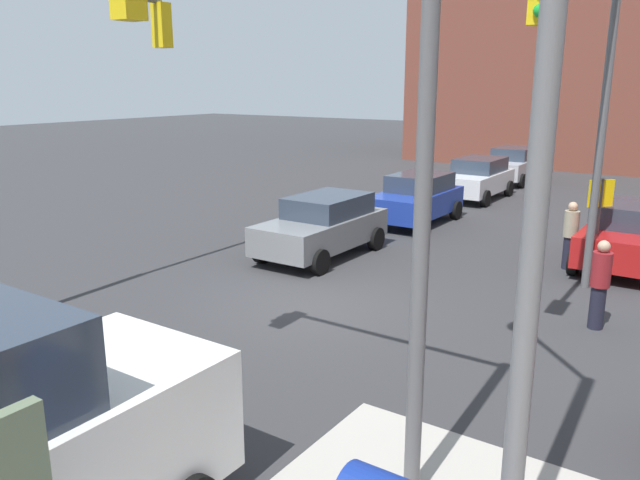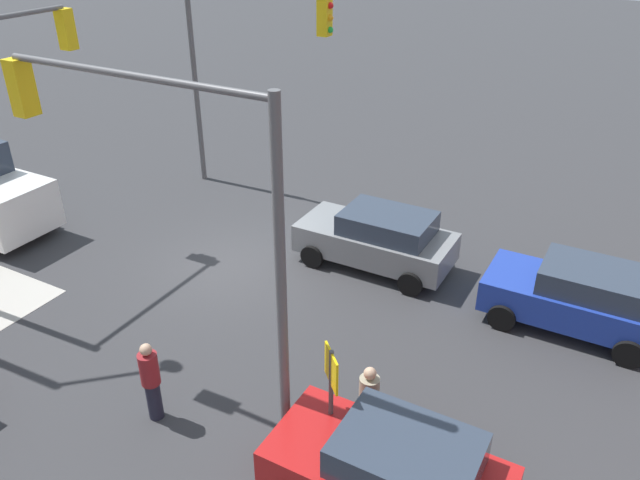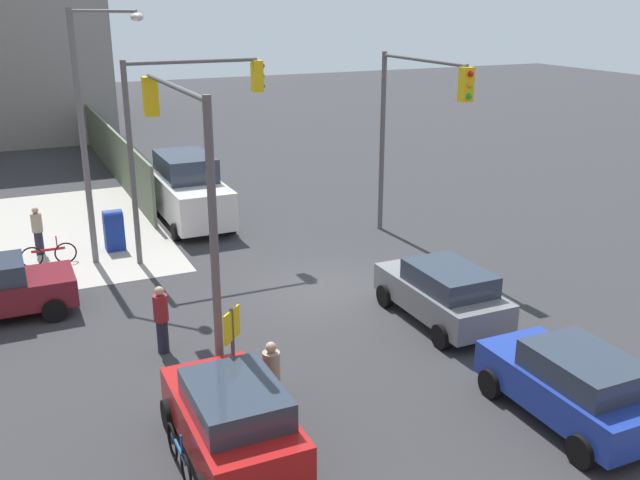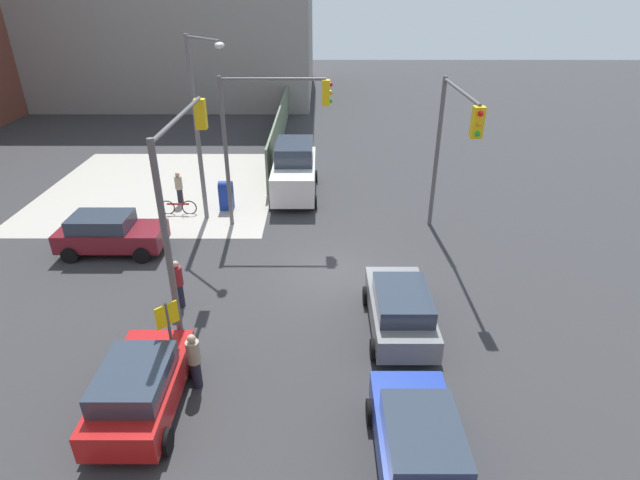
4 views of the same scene
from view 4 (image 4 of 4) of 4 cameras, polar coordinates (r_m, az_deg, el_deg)
The scene contains 20 objects.
ground_plane at distance 18.79m, azimuth 1.47°, elevation -4.03°, with size 120.00×120.00×0.00m, color #333335.
sidewalk_corner at distance 28.21m, azimuth -17.64°, elevation 5.70°, with size 12.00×12.00×0.01m, color #ADA89E.
construction_fence at distance 34.64m, azimuth -4.58°, elevation 12.83°, with size 18.78×0.12×2.40m, color #607056.
building_loft_east at distance 53.70m, azimuth -15.24°, elevation 24.04°, with size 20.00×24.00×15.16m.
traffic_signal_nw_corner at distance 15.18m, azimuth -15.46°, elevation 6.57°, with size 5.63×0.36×6.50m.
traffic_signal_se_corner at distance 19.91m, azimuth 14.80°, elevation 11.40°, with size 5.22×0.36×6.50m.
traffic_signal_ne_corner at distance 21.33m, azimuth -6.32°, elevation 13.03°, with size 0.36×4.61×6.50m.
street_lamp_corner at distance 22.18m, azimuth -13.56°, elevation 13.34°, with size 2.15×1.90×8.00m.
warning_sign_two_way at distance 13.98m, azimuth -16.86°, elevation -9.58°, with size 0.48×0.48×2.40m.
mailbox_blue at distance 24.43m, azimuth -10.68°, elevation 5.15°, with size 0.56×0.64×1.43m.
coupe_red at distance 13.65m, azimuth -19.86°, elevation -15.48°, with size 3.82×2.02×1.62m.
coupe_gray at distance 15.70m, azimuth 9.15°, elevation -7.72°, with size 4.13×2.02×1.62m.
coupe_blue at distance 11.89m, azimuth 11.28°, elevation -21.93°, with size 3.94×2.02×1.62m.
coupe_maroon at distance 21.73m, azimuth -22.91°, elevation 0.74°, with size 2.02×4.14×1.62m.
van_white_delivery at distance 25.79m, azimuth -2.93°, elevation 8.01°, with size 5.40×2.32×2.62m.
pedestrian_crossing at distance 13.96m, azimuth -14.17°, elevation -13.15°, with size 0.36×0.36×1.71m.
pedestrian_waiting at distance 17.27m, azimuth -15.92°, elevation -4.75°, with size 0.36×0.36×1.73m.
pedestrian_walking_north at distance 25.49m, azimuth -15.81°, elevation 5.76°, with size 0.36×0.36×1.66m.
bicycle_leaning_on_fence at distance 24.56m, azimuth -15.88°, elevation 3.62°, with size 0.05×1.75×0.97m.
bicycle_at_crosswalk at distance 14.31m, azimuth -23.79°, elevation -16.73°, with size 1.75×0.05×0.97m.
Camera 4 is at (-16.07, 0.46, 9.74)m, focal length 28.00 mm.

